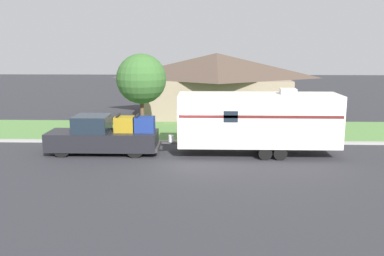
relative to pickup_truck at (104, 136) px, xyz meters
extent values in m
plane|color=#2D2D33|center=(4.61, -1.20, -0.93)|extent=(120.00, 120.00, 0.00)
cube|color=#999993|center=(4.61, 2.55, -0.86)|extent=(80.00, 0.30, 0.14)
cube|color=#568442|center=(4.61, 6.20, -0.92)|extent=(80.00, 7.00, 0.03)
cube|color=gray|center=(6.21, 12.82, 0.57)|extent=(11.15, 7.00, 3.00)
pyramid|color=#4C3D33|center=(6.21, 12.82, 3.06)|extent=(12.04, 7.56, 1.99)
cube|color=#4C3828|center=(6.21, 9.35, 0.12)|extent=(1.00, 0.06, 2.10)
cylinder|color=black|center=(-2.01, -0.79, -0.49)|extent=(0.88, 0.28, 0.88)
cylinder|color=black|center=(-2.01, 0.79, -0.49)|extent=(0.88, 0.28, 0.88)
cylinder|color=black|center=(1.76, -0.79, -0.49)|extent=(0.88, 0.28, 0.88)
cylinder|color=black|center=(1.76, 0.79, -0.49)|extent=(0.88, 0.28, 0.88)
cube|color=black|center=(-1.22, 0.00, -0.22)|extent=(3.41, 1.94, 0.94)
cube|color=#19232D|center=(-0.60, 0.00, 0.68)|extent=(1.77, 1.79, 0.85)
cube|color=black|center=(1.64, 0.00, -0.22)|extent=(2.30, 1.94, 0.94)
cube|color=#333333|center=(2.85, 0.00, -0.57)|extent=(0.12, 1.75, 0.20)
cube|color=olive|center=(1.13, 0.00, 0.65)|extent=(1.06, 0.82, 0.80)
cube|color=black|center=(0.79, 0.00, 1.13)|extent=(0.10, 0.90, 0.08)
cube|color=navy|center=(2.15, 0.00, 0.65)|extent=(1.06, 0.82, 0.80)
cube|color=black|center=(1.81, 0.00, 1.13)|extent=(0.10, 0.90, 0.08)
cylinder|color=black|center=(8.32, -1.03, -0.59)|extent=(0.68, 0.22, 0.68)
cylinder|color=black|center=(8.32, 1.03, -0.59)|extent=(0.68, 0.22, 0.68)
cylinder|color=black|center=(9.07, -1.03, -0.59)|extent=(0.68, 0.22, 0.68)
cylinder|color=black|center=(9.07, 1.03, -0.59)|extent=(0.68, 0.22, 0.68)
cube|color=silver|center=(8.04, 0.00, 0.94)|extent=(8.19, 2.33, 2.64)
cube|color=#5B1E1E|center=(8.04, -1.17, 1.27)|extent=(8.02, 0.01, 0.14)
cube|color=#383838|center=(3.50, 0.00, -0.33)|extent=(0.91, 0.12, 0.10)
cylinder|color=silver|center=(3.54, 0.00, -0.10)|extent=(0.28, 0.28, 0.36)
cube|color=silver|center=(9.52, 0.00, 2.40)|extent=(0.80, 0.68, 0.28)
cube|color=#19232D|center=(6.57, -1.17, 1.27)|extent=(0.70, 0.01, 0.56)
cylinder|color=brown|center=(-0.67, 3.18, -0.37)|extent=(0.09, 0.09, 1.11)
cube|color=black|center=(-0.67, 3.18, 0.29)|extent=(0.48, 0.20, 0.22)
cylinder|color=brown|center=(1.31, 4.92, 0.26)|extent=(0.24, 0.24, 2.38)
sphere|color=#38662D|center=(1.31, 4.92, 2.62)|extent=(3.14, 3.14, 3.14)
camera|label=1|loc=(5.32, -21.78, 4.77)|focal=40.00mm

